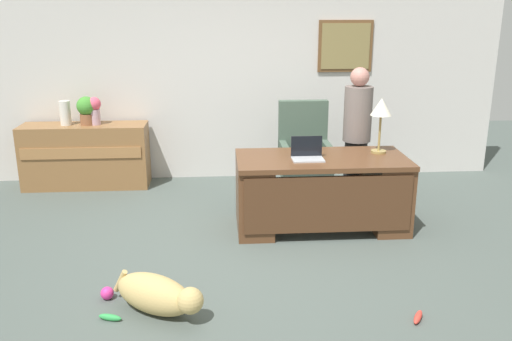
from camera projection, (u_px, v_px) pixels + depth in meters
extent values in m
plane|color=#4C5651|center=(250.00, 256.00, 5.16)|extent=(12.00, 12.00, 0.00)
cube|color=silver|center=(238.00, 78.00, 7.25)|extent=(7.00, 0.12, 2.70)
cube|color=brown|center=(345.00, 46.00, 7.16)|extent=(0.72, 0.03, 0.67)
cube|color=olive|center=(346.00, 46.00, 7.14)|extent=(0.64, 0.01, 0.59)
cube|color=brown|center=(322.00, 160.00, 5.63)|extent=(1.76, 0.85, 0.05)
cube|color=brown|center=(254.00, 196.00, 5.70)|extent=(0.36, 0.79, 0.72)
cube|color=brown|center=(386.00, 193.00, 5.79)|extent=(0.36, 0.79, 0.72)
cube|color=#4E2F1C|center=(328.00, 205.00, 5.35)|extent=(1.66, 0.04, 0.57)
cube|color=olive|center=(86.00, 156.00, 7.05)|extent=(1.58, 0.48, 0.82)
cube|color=#A16F40|center=(81.00, 153.00, 6.79)|extent=(1.48, 0.02, 0.14)
cube|color=#475B4C|center=(305.00, 168.00, 6.64)|extent=(0.60, 0.58, 0.18)
cylinder|color=black|center=(304.00, 186.00, 6.71)|extent=(0.10, 0.10, 0.28)
cylinder|color=black|center=(304.00, 195.00, 6.74)|extent=(0.52, 0.52, 0.05)
cube|color=#475B4C|center=(303.00, 129.00, 6.75)|extent=(0.60, 0.12, 0.70)
cube|color=#475B4C|center=(284.00, 153.00, 6.57)|extent=(0.08, 0.50, 0.22)
cube|color=#475B4C|center=(327.00, 152.00, 6.60)|extent=(0.08, 0.50, 0.22)
cylinder|color=#262323|center=(355.00, 173.00, 6.41)|extent=(0.26, 0.26, 0.77)
cylinder|color=slate|center=(358.00, 114.00, 6.21)|extent=(0.32, 0.32, 0.62)
sphere|color=tan|center=(360.00, 77.00, 6.09)|extent=(0.21, 0.21, 0.21)
ellipsoid|color=tan|center=(154.00, 294.00, 4.17)|extent=(0.74, 0.63, 0.30)
sphere|color=tan|center=(190.00, 301.00, 4.00)|extent=(0.20, 0.20, 0.20)
cylinder|color=tan|center=(120.00, 281.00, 4.33)|extent=(0.15, 0.12, 0.21)
cube|color=#B2B5BA|center=(308.00, 159.00, 5.52)|extent=(0.32, 0.22, 0.01)
cube|color=black|center=(306.00, 146.00, 5.59)|extent=(0.32, 0.01, 0.21)
cylinder|color=#9E8447|center=(378.00, 151.00, 5.80)|extent=(0.16, 0.16, 0.02)
cylinder|color=#9E8447|center=(380.00, 133.00, 5.74)|extent=(0.02, 0.02, 0.38)
cone|color=silver|center=(381.00, 107.00, 5.66)|extent=(0.22, 0.22, 0.18)
cylinder|color=#C59EAF|center=(95.00, 117.00, 6.92)|extent=(0.13, 0.13, 0.20)
sphere|color=#EA5570|center=(94.00, 104.00, 6.87)|extent=(0.17, 0.17, 0.17)
cylinder|color=silver|center=(65.00, 113.00, 6.88)|extent=(0.14, 0.14, 0.31)
cylinder|color=brown|center=(87.00, 119.00, 6.92)|extent=(0.18, 0.18, 0.14)
sphere|color=#459433|center=(86.00, 106.00, 6.87)|extent=(0.24, 0.24, 0.24)
sphere|color=#D8338C|center=(107.00, 293.00, 4.38)|extent=(0.11, 0.11, 0.11)
ellipsoid|color=#E53F33|center=(418.00, 317.00, 4.09)|extent=(0.15, 0.19, 0.05)
ellipsoid|color=green|center=(110.00, 317.00, 4.09)|extent=(0.19, 0.10, 0.05)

